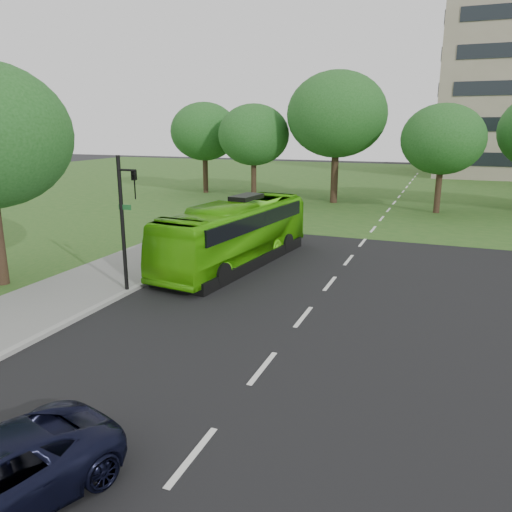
# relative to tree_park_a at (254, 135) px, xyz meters

# --- Properties ---
(ground) EXTENTS (160.00, 160.00, 0.00)m
(ground) POSITION_rel_tree_park_a_xyz_m (12.02, -27.91, -5.58)
(ground) COLOR black
(ground) RESTS_ON ground
(street_surfaces) EXTENTS (120.00, 120.00, 0.15)m
(street_surfaces) POSITION_rel_tree_park_a_xyz_m (11.64, -5.16, -5.55)
(street_surfaces) COLOR black
(street_surfaces) RESTS_ON ground
(tree_park_a) EXTENTS (6.19, 6.19, 8.22)m
(tree_park_a) POSITION_rel_tree_park_a_xyz_m (0.00, 0.00, 0.00)
(tree_park_a) COLOR black
(tree_park_a) RESTS_ON ground
(tree_park_b) EXTENTS (8.18, 8.18, 10.72)m
(tree_park_b) POSITION_rel_tree_park_a_xyz_m (7.17, 0.33, 1.65)
(tree_park_b) COLOR black
(tree_park_b) RESTS_ON ground
(tree_park_c) EXTENTS (5.99, 5.99, 7.96)m
(tree_park_c) POSITION_rel_tree_park_a_xyz_m (15.52, -1.91, -0.18)
(tree_park_c) COLOR black
(tree_park_c) RESTS_ON ground
(tree_park_f) EXTENTS (6.39, 6.39, 8.54)m
(tree_park_f) POSITION_rel_tree_park_a_xyz_m (-5.93, 2.27, 0.23)
(tree_park_f) COLOR black
(tree_park_f) RESTS_ON ground
(bus) EXTENTS (3.73, 10.82, 2.95)m
(bus) POSITION_rel_tree_park_a_xyz_m (7.14, -20.47, -4.10)
(bus) COLOR #4ABB0D
(bus) RESTS_ON ground
(traffic_light) EXTENTS (0.85, 0.23, 5.33)m
(traffic_light) POSITION_rel_tree_park_a_xyz_m (4.99, -25.91, -2.45)
(traffic_light) COLOR black
(traffic_light) RESTS_ON ground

